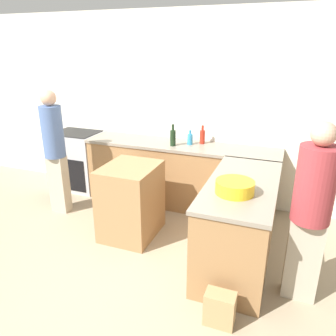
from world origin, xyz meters
name	(u,v)px	position (x,y,z in m)	size (l,w,h in m)	color
ground_plane	(119,282)	(0.00, 0.00, 0.00)	(14.00, 14.00, 0.00)	tan
wall_back	(188,110)	(0.00, 2.20, 1.35)	(8.00, 0.06, 2.70)	silver
counter_back	(180,175)	(0.00, 1.87, 0.46)	(2.76, 0.63, 0.92)	olive
counter_peninsula	(239,222)	(1.03, 0.79, 0.46)	(0.69, 1.59, 0.92)	olive
range_oven	(78,160)	(-1.76, 1.87, 0.46)	(0.75, 0.60, 0.93)	#ADADB2
island_table	(131,201)	(-0.29, 0.87, 0.45)	(0.61, 0.73, 0.90)	#997047
mixing_bowl	(235,187)	(1.00, 0.50, 0.98)	(0.36, 0.36, 0.12)	yellow
hot_sauce_bottle	(202,136)	(0.28, 2.01, 1.02)	(0.07, 0.07, 0.26)	red
wine_bottle_dark	(173,137)	(-0.07, 1.76, 1.04)	(0.08, 0.08, 0.30)	black
dish_soap_bottle	(190,139)	(0.13, 1.90, 1.00)	(0.08, 0.08, 0.21)	#338CBF
person_by_range	(55,148)	(-1.51, 1.06, 0.94)	(0.28, 0.28, 1.69)	#ADA38E
person_at_peninsula	(311,209)	(1.67, 0.44, 0.91)	(0.33, 0.33, 1.66)	#ADA38E
paper_bag	(220,309)	(1.05, -0.15, 0.15)	(0.25, 0.16, 0.30)	#A88456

